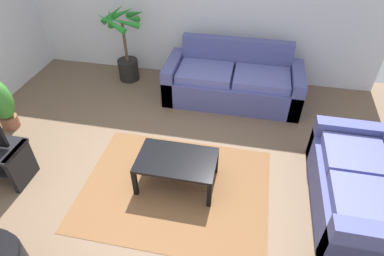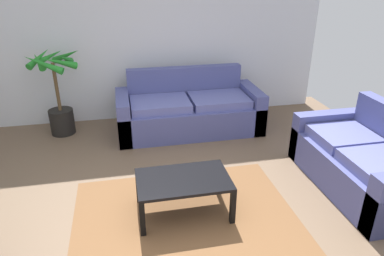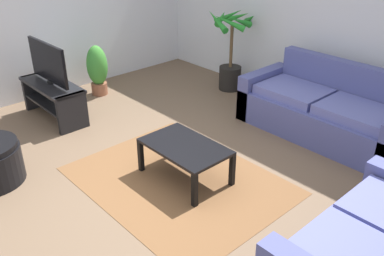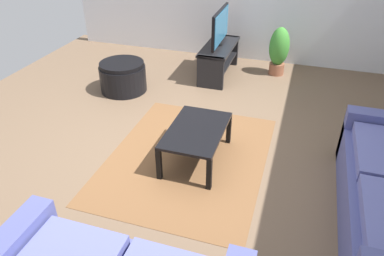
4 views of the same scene
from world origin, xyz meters
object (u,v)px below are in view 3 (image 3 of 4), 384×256
object	(u,v)px
couch_main	(325,113)
potted_palm	(231,55)
tv	(48,62)
tv_stand	(53,96)
coffee_table	(185,150)
potted_plant_small	(97,69)

from	to	relation	value
couch_main	potted_palm	world-z (taller)	potted_palm
tv	potted_palm	size ratio (longest dim) A/B	0.73
tv_stand	potted_palm	distance (m)	2.73
coffee_table	potted_plant_small	distance (m)	2.72
couch_main	tv	xyz separation A→B (m)	(-2.77, -2.31, 0.50)
potted_plant_small	couch_main	bearing A→B (deg)	24.30
couch_main	potted_palm	bearing A→B (deg)	172.07
potted_palm	tv_stand	bearing A→B (deg)	-109.21
tv_stand	tv	distance (m)	0.47
tv	potted_palm	bearing A→B (deg)	70.77
couch_main	potted_palm	size ratio (longest dim) A/B	1.68
tv	potted_palm	world-z (taller)	potted_palm
couch_main	tv	distance (m)	3.64
coffee_table	potted_palm	size ratio (longest dim) A/B	0.72
couch_main	tv	size ratio (longest dim) A/B	2.30
tv_stand	potted_plant_small	distance (m)	0.97
couch_main	tv_stand	xyz separation A→B (m)	(-2.77, -2.31, 0.03)
tv_stand	tv	bearing A→B (deg)	90.87
tv_stand	potted_plant_small	world-z (taller)	potted_plant_small
tv	potted_plant_small	world-z (taller)	tv
tv	coffee_table	world-z (taller)	tv
potted_plant_small	tv_stand	bearing A→B (deg)	-69.40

